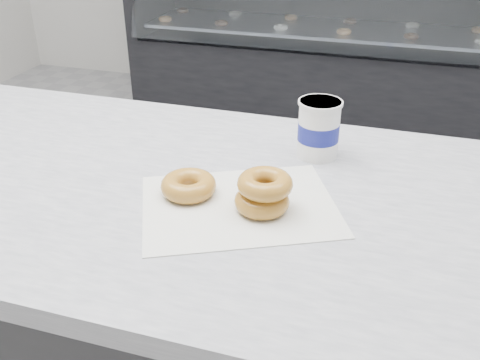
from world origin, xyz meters
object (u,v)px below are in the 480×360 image
Objects in this scene: display_case at (316,41)px; donut_single at (189,185)px; counter at (115,332)px; coffee_cup at (319,128)px; donut_stack at (263,192)px.

display_case reaches higher than donut_single.
coffee_cup reaches higher than counter.
counter is 1.28× the size of display_case.
donut_stack is at bearing -7.22° from counter.
display_case reaches higher than counter.
display_case is 2.60m from coffee_cup.
donut_single is 0.75× the size of donut_stack.
counter is at bearing -90.00° from display_case.
donut_stack is (0.14, -0.01, 0.02)m from donut_single.
display_case is at bearing 97.67° from donut_stack.
coffee_cup reaches higher than donut_stack.
donut_single is (0.23, -2.76, 0.43)m from display_case.
coffee_cup is at bearing 77.91° from donut_stack.
display_case is 2.83m from donut_stack.
counter is 25.20× the size of coffee_cup.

